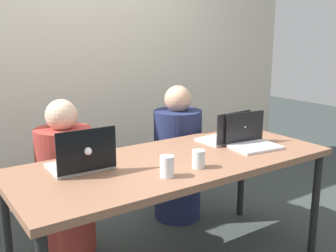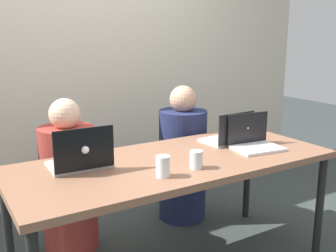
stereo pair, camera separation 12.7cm
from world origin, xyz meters
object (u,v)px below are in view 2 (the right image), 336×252
water_glass_center (196,161)px  laptop_back_right (229,136)px  laptop_back_left (81,159)px  person_on_left (69,184)px  laptop_front_right (254,141)px  water_glass_left (163,168)px  person_on_right (183,161)px

water_glass_center → laptop_back_right: bearing=32.6°
laptop_back_left → laptop_back_right: bearing=-178.6°
person_on_left → laptop_back_right: (0.94, -0.50, 0.31)m
laptop_front_right → water_glass_center: bearing=-159.8°
laptop_back_left → water_glass_left: bearing=135.1°
person_on_right → laptop_back_left: (-0.98, -0.48, 0.31)m
laptop_back_left → laptop_front_right: bearing=171.7°
person_on_right → laptop_back_right: 0.58m
person_on_right → water_glass_left: size_ratio=9.71×
laptop_back_left → laptop_front_right: (1.07, -0.19, -0.00)m
laptop_front_right → person_on_right: bearing=104.8°
person_on_left → water_glass_center: size_ratio=10.66×
person_on_right → water_glass_center: bearing=72.3°
laptop_front_right → water_glass_center: (-0.53, -0.12, -0.00)m
laptop_back_left → laptop_back_right: 1.01m
person_on_right → laptop_front_right: 0.75m
water_glass_left → water_glass_center: bearing=4.8°
laptop_back_left → laptop_back_right: size_ratio=1.06×
person_on_left → laptop_front_right: person_on_left is taller
person_on_left → laptop_back_right: person_on_left is taller
person_on_left → water_glass_center: person_on_left is taller
laptop_back_left → water_glass_left: (0.32, -0.34, -0.00)m
person_on_left → water_glass_left: 0.91m
laptop_back_right → water_glass_left: (-0.70, -0.33, 0.00)m
water_glass_left → water_glass_center: (0.22, 0.02, -0.01)m
laptop_back_right → water_glass_center: laptop_back_right is taller
person_on_right → laptop_front_right: bearing=108.8°
laptop_front_right → water_glass_left: (-0.75, -0.14, 0.00)m
person_on_left → water_glass_left: (0.25, -0.82, 0.32)m
laptop_front_right → person_on_left: bearing=152.8°
person_on_right → laptop_back_right: size_ratio=3.44×
laptop_front_right → water_glass_left: 0.77m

